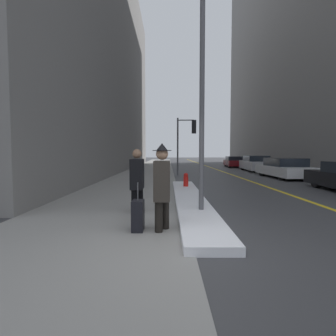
# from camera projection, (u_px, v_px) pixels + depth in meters

# --- Properties ---
(ground_plane) EXTENTS (160.00, 160.00, 0.00)m
(ground_plane) POSITION_uv_depth(u_px,v_px,m) (194.00, 250.00, 4.09)
(ground_plane) COLOR #38383A
(sidewalk_slab) EXTENTS (4.00, 80.00, 0.01)m
(sidewalk_slab) POSITION_uv_depth(u_px,v_px,m) (146.00, 173.00, 19.06)
(sidewalk_slab) COLOR gray
(sidewalk_slab) RESTS_ON ground
(road_centre_stripe) EXTENTS (0.16, 80.00, 0.00)m
(road_centre_stripe) POSITION_uv_depth(u_px,v_px,m) (228.00, 174.00, 19.07)
(road_centre_stripe) COLOR gold
(road_centre_stripe) RESTS_ON ground
(snow_bank_curb) EXTENTS (0.90, 8.73, 0.15)m
(snow_bank_curb) POSITION_uv_depth(u_px,v_px,m) (189.00, 199.00, 8.14)
(snow_bank_curb) COLOR white
(snow_bank_curb) RESTS_ON ground
(building_facade_left) EXTENTS (6.00, 36.00, 20.01)m
(building_facade_left) POSITION_uv_depth(u_px,v_px,m) (94.00, 58.00, 23.47)
(building_facade_left) COLOR slate
(building_facade_left) RESTS_ON ground
(building_facade_right) EXTENTS (6.00, 36.00, 27.63)m
(building_facade_right) POSITION_uv_depth(u_px,v_px,m) (306.00, 25.00, 25.26)
(building_facade_right) COLOR slate
(building_facade_right) RESTS_ON ground
(lamp_post) EXTENTS (0.28, 0.28, 5.42)m
(lamp_post) POSITION_uv_depth(u_px,v_px,m) (202.00, 81.00, 6.13)
(lamp_post) COLOR #515156
(lamp_post) RESTS_ON ground
(traffic_light_near) EXTENTS (1.31, 0.32, 3.88)m
(traffic_light_near) POSITION_uv_depth(u_px,v_px,m) (187.00, 134.00, 17.80)
(traffic_light_near) COLOR #515156
(traffic_light_near) RESTS_ON ground
(pedestrian_in_fedora) EXTENTS (0.36, 0.53, 1.70)m
(pedestrian_in_fedora) POSITION_uv_depth(u_px,v_px,m) (162.00, 183.00, 5.04)
(pedestrian_in_fedora) COLOR black
(pedestrian_in_fedora) RESTS_ON ground
(pedestrian_trailing) EXTENTS (0.31, 0.73, 1.61)m
(pedestrian_trailing) POSITION_uv_depth(u_px,v_px,m) (137.00, 178.00, 6.61)
(pedestrian_trailing) COLOR black
(pedestrian_trailing) RESTS_ON ground
(parked_car_white) EXTENTS (1.87, 4.80, 1.20)m
(parked_car_white) POSITION_uv_depth(u_px,v_px,m) (284.00, 168.00, 15.91)
(parked_car_white) COLOR silver
(parked_car_white) RESTS_ON ground
(parked_car_silver) EXTENTS (2.08, 4.81, 1.28)m
(parked_car_silver) POSITION_uv_depth(u_px,v_px,m) (255.00, 164.00, 21.84)
(parked_car_silver) COLOR #B2B2B7
(parked_car_silver) RESTS_ON ground
(parked_car_maroon) EXTENTS (2.06, 4.46, 1.14)m
(parked_car_maroon) POSITION_uv_depth(u_px,v_px,m) (234.00, 162.00, 28.04)
(parked_car_maroon) COLOR #600F14
(parked_car_maroon) RESTS_ON ground
(rolling_suitcase) EXTENTS (0.23, 0.36, 0.95)m
(rolling_suitcase) POSITION_uv_depth(u_px,v_px,m) (138.00, 216.00, 5.05)
(rolling_suitcase) COLOR black
(rolling_suitcase) RESTS_ON ground
(fire_hydrant) EXTENTS (0.20, 0.20, 0.70)m
(fire_hydrant) POSITION_uv_depth(u_px,v_px,m) (186.00, 182.00, 10.65)
(fire_hydrant) COLOR red
(fire_hydrant) RESTS_ON ground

